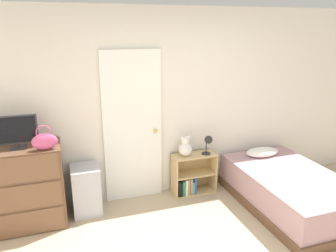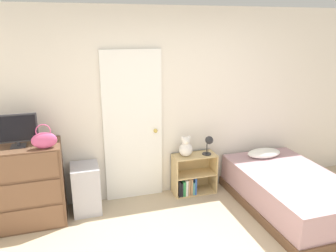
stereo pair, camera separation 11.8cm
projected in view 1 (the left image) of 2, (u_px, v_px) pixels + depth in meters
wall_back at (167, 105)px, 4.44m from camera, size 10.00×0.06×2.55m
door_closed at (133, 128)px, 4.32m from camera, size 0.78×0.09×2.03m
dresser at (28, 187)px, 3.83m from camera, size 0.80×0.52×0.99m
tv at (16, 131)px, 3.60m from camera, size 0.45×0.16×0.38m
handbag at (45, 141)px, 3.58m from camera, size 0.27×0.11×0.28m
storage_bin at (86, 190)px, 4.14m from camera, size 0.34×0.39×0.63m
bookshelf at (190, 177)px, 4.67m from camera, size 0.61×0.28×0.58m
teddy_bear at (185, 147)px, 4.50m from camera, size 0.19×0.19×0.29m
desk_lamp at (208, 141)px, 4.54m from camera, size 0.14×0.14×0.27m
bed at (289, 190)px, 4.30m from camera, size 1.14×1.84×0.59m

